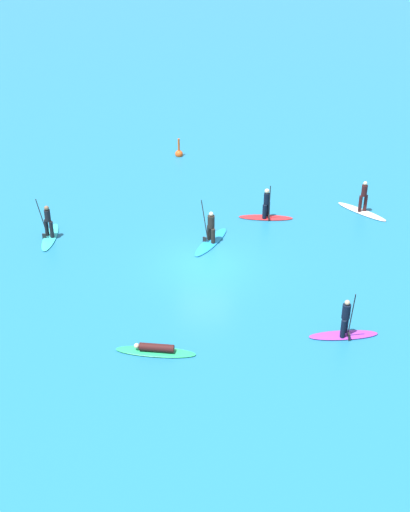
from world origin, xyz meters
name	(u,v)px	position (x,y,z in m)	size (l,w,h in m)	color
ground_plane	(205,265)	(0.00, 0.00, 0.00)	(120.00, 120.00, 0.00)	#1E6B93
surfer_on_purple_board	(345,326)	(6.00, -5.17, 0.48)	(2.94, 1.05, 2.37)	purple
surfer_on_red_board	(266,210)	(2.94, 4.86, 0.47)	(2.85, 0.73, 2.11)	red
surfer_on_teal_board	(49,231)	(-7.95, 2.12, 0.43)	(0.82, 2.81, 2.26)	#33C6CC
surfer_on_green_board	(156,350)	(-1.58, -6.69, 0.14)	(3.27, 0.86, 0.42)	#23B266
surfer_on_blue_board	(211,235)	(0.17, 2.12, 0.42)	(1.94, 3.15, 2.34)	#1E8CD1
surfer_on_white_board	(363,205)	(8.09, 5.81, 0.46)	(2.66, 2.44, 1.82)	white
marker_buoy	(179,153)	(-2.36, 12.74, 0.18)	(0.49, 0.49, 1.26)	#E55119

